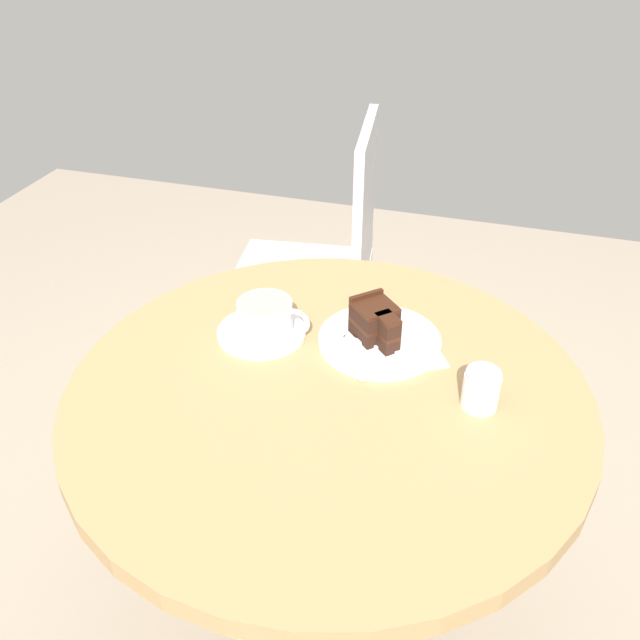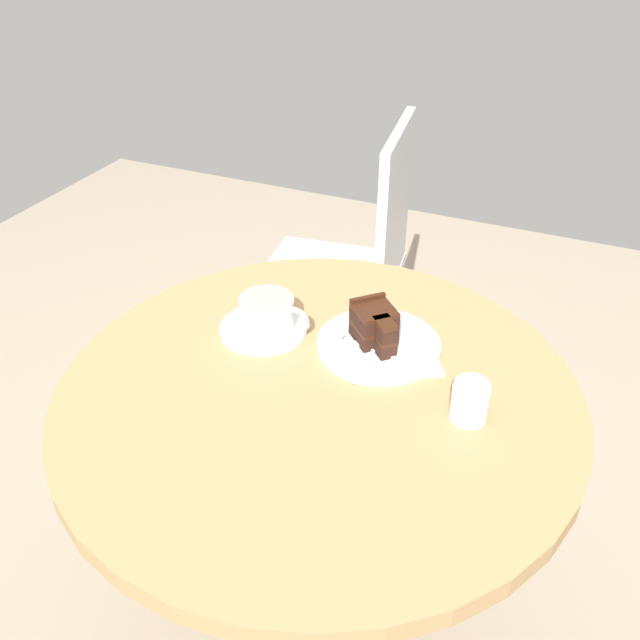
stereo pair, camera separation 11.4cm
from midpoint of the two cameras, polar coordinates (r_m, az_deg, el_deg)
ground_plane at (r=1.65m, az=2.06°, el=-25.34°), size 4.40×4.40×0.01m
cafe_table at (r=1.17m, az=2.68°, el=-9.95°), size 0.84×0.84×0.72m
saucer at (r=1.21m, az=-2.12°, el=-0.79°), size 0.16×0.16×0.01m
coffee_cup at (r=1.19m, az=-1.70°, el=0.52°), size 0.13×0.10×0.06m
teaspoon at (r=1.24m, az=-4.06°, el=0.45°), size 0.02×0.10×0.00m
cake_plate at (r=1.18m, az=7.72°, el=-2.16°), size 0.21×0.21×0.01m
cake_slice at (r=1.16m, az=7.48°, el=-0.55°), size 0.10×0.10×0.07m
fork at (r=1.16m, az=5.58°, el=-1.98°), size 0.15×0.04×0.00m
napkin at (r=1.17m, az=8.23°, el=-2.75°), size 0.22×0.22×0.00m
cafe_chair at (r=1.87m, az=5.05°, el=5.39°), size 0.43×0.43×0.88m
sugar_pot at (r=1.05m, az=15.61°, el=-6.55°), size 0.06×0.06×0.07m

